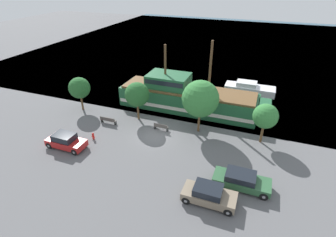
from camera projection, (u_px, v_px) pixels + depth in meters
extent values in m
plane|color=#5B5B5E|center=(156.00, 135.00, 28.66)|extent=(160.00, 160.00, 0.00)
plane|color=#33566B|center=(226.00, 44.00, 64.50)|extent=(80.00, 80.00, 0.00)
cube|color=#1E5633|center=(188.00, 100.00, 33.65)|extent=(17.43, 4.51, 2.49)
cube|color=silver|center=(187.00, 102.00, 33.83)|extent=(17.08, 4.59, 0.45)
cube|color=#1E5633|center=(264.00, 109.00, 30.60)|extent=(1.40, 2.48, 1.75)
cube|color=brown|center=(188.00, 90.00, 32.97)|extent=(16.73, 4.15, 0.25)
cube|color=#1E5633|center=(169.00, 80.00, 33.32)|extent=(5.23, 3.61, 1.61)
cube|color=black|center=(169.00, 79.00, 33.20)|extent=(4.97, 3.67, 0.58)
cylinder|color=#4C331E|center=(210.00, 67.00, 30.57)|extent=(0.28, 0.28, 6.25)
cylinder|color=#4C331E|center=(165.00, 66.00, 32.54)|extent=(0.28, 0.28, 5.31)
cube|color=silver|center=(250.00, 89.00, 38.44)|extent=(7.09, 2.43, 1.04)
cube|color=silver|center=(247.00, 84.00, 38.20)|extent=(2.83, 1.90, 0.61)
cube|color=black|center=(253.00, 84.00, 37.94)|extent=(0.12, 1.70, 0.49)
cube|color=#7F705B|center=(209.00, 196.00, 20.17)|extent=(4.14, 1.80, 0.66)
cube|color=black|center=(208.00, 190.00, 19.90)|extent=(2.15, 1.62, 0.58)
cylinder|color=black|center=(228.00, 212.00, 19.13)|extent=(0.66, 0.22, 0.66)
cylinder|color=gray|center=(228.00, 212.00, 19.13)|extent=(0.25, 0.25, 0.25)
cylinder|color=black|center=(231.00, 197.00, 20.45)|extent=(0.66, 0.22, 0.66)
cylinder|color=gray|center=(231.00, 197.00, 20.45)|extent=(0.25, 0.25, 0.25)
cylinder|color=black|center=(186.00, 200.00, 20.12)|extent=(0.66, 0.22, 0.66)
cylinder|color=gray|center=(186.00, 200.00, 20.12)|extent=(0.25, 0.25, 0.25)
cylinder|color=black|center=(192.00, 186.00, 21.44)|extent=(0.66, 0.22, 0.66)
cylinder|color=gray|center=(192.00, 186.00, 21.44)|extent=(0.25, 0.25, 0.25)
cube|color=#B21E1E|center=(66.00, 143.00, 26.45)|extent=(4.03, 1.71, 0.66)
cube|color=black|center=(64.00, 137.00, 26.17)|extent=(2.10, 1.54, 0.64)
cylinder|color=black|center=(75.00, 152.00, 25.48)|extent=(0.67, 0.22, 0.67)
cylinder|color=gray|center=(75.00, 152.00, 25.48)|extent=(0.25, 0.25, 0.25)
cylinder|color=black|center=(84.00, 144.00, 26.72)|extent=(0.67, 0.22, 0.67)
cylinder|color=gray|center=(84.00, 144.00, 26.72)|extent=(0.25, 0.25, 0.25)
cylinder|color=black|center=(49.00, 146.00, 26.43)|extent=(0.67, 0.22, 0.67)
cylinder|color=gray|center=(49.00, 146.00, 26.43)|extent=(0.25, 0.25, 0.25)
cylinder|color=black|center=(60.00, 138.00, 27.67)|extent=(0.67, 0.22, 0.67)
cylinder|color=gray|center=(60.00, 138.00, 27.67)|extent=(0.25, 0.25, 0.25)
cube|color=#2D5B38|center=(242.00, 181.00, 21.60)|extent=(4.64, 1.86, 0.59)
cube|color=black|center=(241.00, 176.00, 21.37)|extent=(2.41, 1.67, 0.52)
cylinder|color=black|center=(264.00, 196.00, 20.45)|extent=(0.69, 0.22, 0.69)
cylinder|color=gray|center=(264.00, 196.00, 20.45)|extent=(0.26, 0.25, 0.26)
cylinder|color=black|center=(265.00, 182.00, 21.82)|extent=(0.69, 0.22, 0.69)
cylinder|color=gray|center=(265.00, 182.00, 21.82)|extent=(0.26, 0.25, 0.26)
cylinder|color=black|center=(217.00, 185.00, 21.58)|extent=(0.69, 0.22, 0.69)
cylinder|color=gray|center=(217.00, 185.00, 21.58)|extent=(0.26, 0.25, 0.26)
cylinder|color=black|center=(221.00, 172.00, 22.95)|extent=(0.69, 0.22, 0.69)
cylinder|color=gray|center=(221.00, 172.00, 22.95)|extent=(0.26, 0.25, 0.26)
cylinder|color=red|center=(93.00, 137.00, 27.90)|extent=(0.22, 0.22, 0.56)
sphere|color=red|center=(93.00, 134.00, 27.73)|extent=(0.25, 0.25, 0.25)
cylinder|color=red|center=(92.00, 136.00, 27.94)|extent=(0.10, 0.09, 0.09)
cylinder|color=red|center=(95.00, 137.00, 27.84)|extent=(0.10, 0.09, 0.09)
cube|color=#4C4742|center=(161.00, 127.00, 29.46)|extent=(1.62, 0.45, 0.05)
cube|color=#4C4742|center=(161.00, 126.00, 29.19)|extent=(1.62, 0.06, 0.40)
cube|color=#2D2D2D|center=(155.00, 127.00, 29.80)|extent=(0.12, 0.36, 0.40)
cube|color=#2D2D2D|center=(167.00, 130.00, 29.34)|extent=(0.12, 0.36, 0.40)
cube|color=#4C4742|center=(108.00, 120.00, 30.75)|extent=(1.96, 0.45, 0.05)
cube|color=#4C4742|center=(107.00, 119.00, 30.48)|extent=(1.96, 0.06, 0.40)
cube|color=#2D2D2D|center=(102.00, 120.00, 31.15)|extent=(0.12, 0.36, 0.40)
cube|color=#2D2D2D|center=(115.00, 123.00, 30.58)|extent=(0.12, 0.36, 0.40)
cylinder|color=brown|center=(82.00, 103.00, 33.57)|extent=(0.24, 0.24, 1.89)
sphere|color=#235B28|center=(79.00, 88.00, 32.55)|extent=(2.64, 2.64, 2.64)
cylinder|color=brown|center=(138.00, 111.00, 31.40)|extent=(0.24, 0.24, 2.01)
sphere|color=#235B28|center=(137.00, 94.00, 30.31)|extent=(2.86, 2.86, 2.86)
cylinder|color=brown|center=(199.00, 122.00, 28.90)|extent=(0.24, 0.24, 2.31)
sphere|color=#337A38|center=(200.00, 99.00, 27.51)|extent=(3.95, 3.95, 3.95)
cylinder|color=brown|center=(262.00, 134.00, 27.10)|extent=(0.24, 0.24, 2.02)
sphere|color=#337A38|center=(265.00, 116.00, 26.08)|extent=(2.51, 2.51, 2.51)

